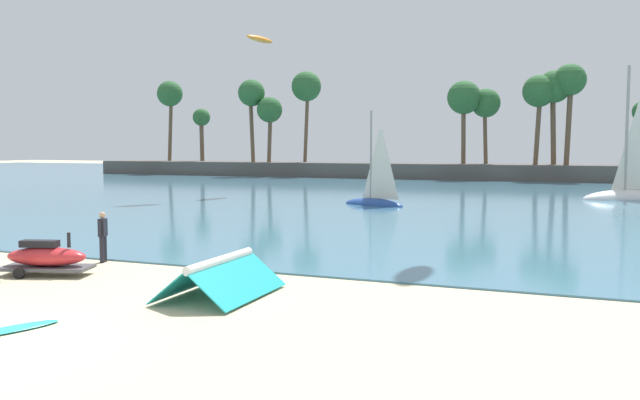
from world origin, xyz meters
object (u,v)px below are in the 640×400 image
Objects in this scene: sailboat_mid_bay at (375,196)px; kite_aloft_low_near_shore at (260,39)px; folded_kite at (220,271)px; surfboard at (8,330)px; person_at_waterline at (103,235)px; sailboat_near_shore at (631,186)px; watercraft_on_trailer at (46,258)px.

kite_aloft_low_near_shore is at bearing 148.20° from sailboat_mid_bay.
folded_kite reaches higher than surfboard.
sailboat_mid_bay is at bearing 84.07° from person_at_waterline.
sailboat_near_shore is 19.16m from sailboat_mid_bay.
kite_aloft_low_near_shore is (-15.50, 32.91, 11.59)m from folded_kite.
watercraft_on_trailer is 0.28× the size of sailboat_near_shore.
surfboard is 0.33× the size of sailboat_mid_bay.
sailboat_mid_bay is (-3.73, 25.62, -0.00)m from folded_kite.
sailboat_near_shore is at bearing 104.63° from kite_aloft_low_near_shore.
sailboat_near_shore reaches higher than sailboat_mid_bay.
person_at_waterline is 33.46m from kite_aloft_low_near_shore.
folded_kite is at bearing 173.47° from surfboard.
sailboat_mid_bay reaches higher than person_at_waterline.
surfboard is 0.21× the size of sailboat_near_shore.
person_at_waterline is 38.42m from sailboat_near_shore.
sailboat_mid_bay is (-1.28, 30.00, 0.60)m from surfboard.
person_at_waterline is (0.09, 2.39, 0.38)m from watercraft_on_trailer.
sailboat_near_shore is at bearing 72.34° from folded_kite.
surfboard is 41.36m from kite_aloft_low_near_shore.
sailboat_near_shore is 3.01× the size of kite_aloft_low_near_shore.
person_at_waterline is 0.79× the size of surfboard.
sailboat_mid_bay is (2.45, 25.13, 0.12)m from watercraft_on_trailer.
kite_aloft_low_near_shore reaches higher than sailboat_mid_bay.
person_at_waterline is 0.50× the size of kite_aloft_low_near_shore.
kite_aloft_low_near_shore is (-11.77, 7.30, 11.60)m from sailboat_mid_bay.
sailboat_near_shore is (17.92, 36.42, 0.45)m from watercraft_on_trailer.
watercraft_on_trailer is at bearing -116.20° from sailboat_near_shore.
folded_kite is 0.51× the size of sailboat_mid_bay.
sailboat_mid_bay is (2.36, 22.74, -0.25)m from person_at_waterline.
person_at_waterline is 8.17m from surfboard.
person_at_waterline is at bearing -95.93° from sailboat_mid_bay.
person_at_waterline is at bearing 154.71° from folded_kite.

